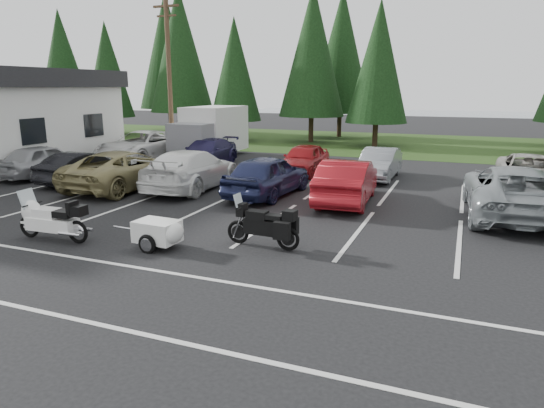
{
  "coord_description": "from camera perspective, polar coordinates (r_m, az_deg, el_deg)",
  "views": [
    {
      "loc": [
        5.83,
        -12.0,
        4.01
      ],
      "look_at": [
        1.23,
        -0.5,
        1.01
      ],
      "focal_mm": 32.0,
      "sensor_mm": 36.0,
      "label": 1
    }
  ],
  "objects": [
    {
      "name": "box_truck",
      "position": [
        28.25,
        -7.69,
        8.28
      ],
      "size": [
        2.4,
        5.6,
        2.9
      ],
      "primitive_type": null,
      "color": "silver",
      "rests_on": "ground"
    },
    {
      "name": "conifer_5",
      "position": [
        34.14,
        12.44,
        16.02
      ],
      "size": [
        4.14,
        4.14,
        9.63
      ],
      "color": "#332316",
      "rests_on": "ground"
    },
    {
      "name": "car_near_0",
      "position": [
        24.52,
        -25.21,
        4.67
      ],
      "size": [
        1.97,
        4.48,
        1.5
      ],
      "primitive_type": "imported",
      "rotation": [
        0.0,
        0.0,
        3.1
      ],
      "color": "#A4A5A8",
      "rests_on": "ground"
    },
    {
      "name": "car_far_4",
      "position": [
        22.27,
        27.93,
        3.38
      ],
      "size": [
        2.29,
        4.83,
        1.33
      ],
      "primitive_type": "imported",
      "rotation": [
        0.0,
        0.0,
        0.02
      ],
      "color": "#A8A49A",
      "rests_on": "ground"
    },
    {
      "name": "cargo_trailer",
      "position": [
        12.69,
        -13.34,
        -3.47
      ],
      "size": [
        1.63,
        0.98,
        0.73
      ],
      "primitive_type": null,
      "rotation": [
        0.0,
        0.0,
        -0.06
      ],
      "color": "white",
      "rests_on": "ground"
    },
    {
      "name": "ground",
      "position": [
        13.93,
        -3.94,
        -3.16
      ],
      "size": [
        120.0,
        120.0,
        0.0
      ],
      "primitive_type": "plane",
      "color": "black",
      "rests_on": "ground"
    },
    {
      "name": "adventure_motorcycle",
      "position": [
        12.33,
        -1.14,
        -2.05
      ],
      "size": [
        2.28,
        0.89,
        1.37
      ],
      "primitive_type": null,
      "rotation": [
        0.0,
        0.0,
        -0.05
      ],
      "color": "black",
      "rests_on": "ground"
    },
    {
      "name": "conifer_3",
      "position": [
        37.2,
        -4.41,
        15.51
      ],
      "size": [
        3.87,
        3.87,
        9.02
      ],
      "color": "#332316",
      "rests_on": "ground"
    },
    {
      "name": "conifer_2",
      "position": [
        41.19,
        -10.77,
        17.47
      ],
      "size": [
        5.1,
        5.1,
        11.89
      ],
      "color": "#332316",
      "rests_on": "ground"
    },
    {
      "name": "car_near_5",
      "position": [
        17.35,
        8.84,
        2.68
      ],
      "size": [
        1.95,
        4.78,
        1.54
      ],
      "primitive_type": "imported",
      "rotation": [
        0.0,
        0.0,
        3.21
      ],
      "color": "maroon",
      "rests_on": "ground"
    },
    {
      "name": "car_near_1",
      "position": [
        22.23,
        -21.33,
        4.03
      ],
      "size": [
        1.7,
        4.15,
        1.34
      ],
      "primitive_type": "imported",
      "rotation": [
        0.0,
        0.0,
        3.07
      ],
      "color": "black",
      "rests_on": "ground"
    },
    {
      "name": "conifer_0",
      "position": [
        48.37,
        -23.47,
        15.16
      ],
      "size": [
        4.58,
        4.58,
        10.66
      ],
      "color": "#332316",
      "rests_on": "ground"
    },
    {
      "name": "touring_motorcycle",
      "position": [
        14.14,
        -24.5,
        -1.27
      ],
      "size": [
        2.5,
        0.88,
        1.36
      ],
      "primitive_type": null,
      "rotation": [
        0.0,
        0.0,
        0.05
      ],
      "color": "white",
      "rests_on": "ground"
    },
    {
      "name": "car_near_2",
      "position": [
        20.51,
        -16.94,
        3.93
      ],
      "size": [
        2.6,
        5.57,
        1.54
      ],
      "primitive_type": "imported",
      "rotation": [
        0.0,
        0.0,
        3.14
      ],
      "color": "#8D8352",
      "rests_on": "ground"
    },
    {
      "name": "car_near_4",
      "position": [
        18.22,
        -0.51,
        3.4
      ],
      "size": [
        2.18,
        4.72,
        1.56
      ],
      "primitive_type": "imported",
      "rotation": [
        0.0,
        0.0,
        3.07
      ],
      "color": "#1A1F42",
      "rests_on": "ground"
    },
    {
      "name": "conifer_4",
      "position": [
        36.63,
        4.78,
        17.51
      ],
      "size": [
        4.8,
        4.8,
        11.17
      ],
      "color": "#332316",
      "rests_on": "ground"
    },
    {
      "name": "car_far_1",
      "position": [
        25.6,
        -7.7,
        6.02
      ],
      "size": [
        2.11,
        4.81,
        1.38
      ],
      "primitive_type": "imported",
      "rotation": [
        0.0,
        0.0,
        0.04
      ],
      "color": "#1E1A42",
      "rests_on": "ground"
    },
    {
      "name": "utility_pole",
      "position": [
        28.76,
        -12.0,
        14.69
      ],
      "size": [
        1.6,
        0.26,
        9.0
      ],
      "color": "#473321",
      "rests_on": "ground"
    },
    {
      "name": "car_far_3",
      "position": [
        22.24,
        12.5,
        4.66
      ],
      "size": [
        1.51,
        4.13,
        1.35
      ],
      "primitive_type": "imported",
      "rotation": [
        0.0,
        0.0,
        -0.02
      ],
      "color": "gray",
      "rests_on": "ground"
    },
    {
      "name": "car_far_0",
      "position": [
        27.79,
        -14.95,
        6.58
      ],
      "size": [
        3.1,
        6.13,
        1.66
      ],
      "primitive_type": "imported",
      "rotation": [
        0.0,
        0.0,
        -0.06
      ],
      "color": "white",
      "rests_on": "ground"
    },
    {
      "name": "stall_markings",
      "position": [
        15.69,
        -0.78,
        -1.2
      ],
      "size": [
        32.0,
        16.0,
        0.01
      ],
      "primitive_type": "cube",
      "color": "silver",
      "rests_on": "ground"
    },
    {
      "name": "car_far_2",
      "position": [
        22.94,
        3.76,
        5.29
      ],
      "size": [
        1.68,
        4.13,
        1.4
      ],
      "primitive_type": "imported",
      "rotation": [
        0.0,
        0.0,
        -0.0
      ],
      "color": "maroon",
      "rests_on": "ground"
    },
    {
      "name": "conifer_1",
      "position": [
        43.34,
        -18.79,
        14.73
      ],
      "size": [
        3.96,
        3.96,
        9.22
      ],
      "color": "#332316",
      "rests_on": "ground"
    },
    {
      "name": "car_near_6",
      "position": [
        17.04,
        26.46,
        1.35
      ],
      "size": [
        3.02,
        6.0,
        1.63
      ],
      "primitive_type": "imported",
      "rotation": [
        0.0,
        0.0,
        3.2
      ],
      "color": "gray",
      "rests_on": "ground"
    },
    {
      "name": "lake_water",
      "position": [
        67.14,
        20.49,
        9.34
      ],
      "size": [
        70.0,
        50.0,
        0.02
      ],
      "primitive_type": "cube",
      "color": "slate",
      "rests_on": "ground"
    },
    {
      "name": "grass_strip",
      "position": [
        36.69,
        12.63,
        7.01
      ],
      "size": [
        80.0,
        16.0,
        0.01
      ],
      "primitive_type": "cube",
      "color": "#203912",
      "rests_on": "ground"
    },
    {
      "name": "conifer_back_a",
      "position": [
        46.89,
        -12.24,
        17.2
      ],
      "size": [
        5.28,
        5.28,
        12.3
      ],
      "color": "#332316",
      "rests_on": "ground"
    },
    {
      "name": "car_near_3",
      "position": [
        19.71,
        -9.44,
        4.03
      ],
      "size": [
        2.52,
        5.58,
        1.59
      ],
      "primitive_type": "imported",
      "rotation": [
        0.0,
        0.0,
        3.2
      ],
      "color": "white",
      "rests_on": "ground"
    },
    {
      "name": "conifer_back_b",
      "position": [
        40.8,
        8.19,
        17.35
      ],
      "size": [
        4.97,
        4.97,
        11.58
      ],
      "color": "#332316",
      "rests_on": "ground"
    }
  ]
}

